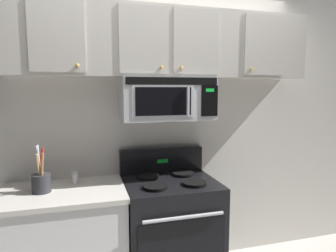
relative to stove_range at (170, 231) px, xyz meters
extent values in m
cube|color=silver|center=(0.00, 0.37, 0.88)|extent=(5.20, 0.10, 2.70)
cube|color=black|center=(0.00, 0.00, -0.02)|extent=(0.76, 0.64, 0.90)
cylinder|color=#B7BABF|center=(0.00, -0.36, 0.27)|extent=(0.61, 0.03, 0.03)
cube|color=black|center=(0.00, 0.28, 0.54)|extent=(0.76, 0.07, 0.22)
cube|color=#19D83F|center=(0.00, 0.24, 0.54)|extent=(0.10, 0.00, 0.04)
cylinder|color=black|center=(-0.16, -0.14, 0.44)|extent=(0.19, 0.19, 0.02)
cylinder|color=black|center=(0.16, -0.14, 0.44)|extent=(0.19, 0.19, 0.02)
cylinder|color=black|center=(-0.16, 0.14, 0.44)|extent=(0.19, 0.19, 0.02)
cylinder|color=black|center=(0.16, 0.14, 0.44)|extent=(0.19, 0.19, 0.02)
cube|color=#B7BABF|center=(0.00, 0.12, 1.11)|extent=(0.76, 0.39, 0.35)
cube|color=black|center=(0.00, -0.08, 1.25)|extent=(0.73, 0.01, 0.06)
cube|color=#B7BABF|center=(-0.07, -0.08, 1.09)|extent=(0.49, 0.01, 0.25)
cube|color=black|center=(-0.08, -0.08, 1.09)|extent=(0.44, 0.01, 0.22)
cube|color=black|center=(0.30, -0.08, 1.09)|extent=(0.14, 0.01, 0.25)
cube|color=#19D83F|center=(0.30, -0.08, 1.18)|extent=(0.07, 0.00, 0.03)
cylinder|color=#B7BABF|center=(0.11, -0.10, 1.09)|extent=(0.02, 0.02, 0.23)
cube|color=#BCB7AD|center=(0.00, 0.15, 1.56)|extent=(2.50, 0.33, 0.55)
cube|color=#BCB7AD|center=(-0.83, -0.02, 1.56)|extent=(0.38, 0.01, 0.51)
sphere|color=tan|center=(-0.70, -0.03, 1.35)|extent=(0.03, 0.03, 0.03)
cube|color=#BCB7AD|center=(-0.21, -0.02, 1.56)|extent=(0.38, 0.01, 0.51)
sphere|color=tan|center=(-0.08, -0.03, 1.35)|extent=(0.03, 0.03, 0.03)
cube|color=#BCB7AD|center=(0.21, -0.02, 1.56)|extent=(0.38, 0.01, 0.51)
sphere|color=tan|center=(0.08, -0.03, 1.35)|extent=(0.03, 0.03, 0.03)
cube|color=#BCB7AD|center=(0.83, -0.02, 1.56)|extent=(0.38, 0.01, 0.51)
sphere|color=tan|center=(0.70, -0.03, 1.35)|extent=(0.03, 0.03, 0.03)
cube|color=silver|center=(-0.84, 0.01, -0.04)|extent=(0.90, 0.62, 0.86)
cube|color=beige|center=(-0.84, 0.01, 0.41)|extent=(0.93, 0.65, 0.03)
cylinder|color=#2D2D33|center=(-0.98, 0.00, 0.50)|extent=(0.13, 0.13, 0.13)
cylinder|color=olive|center=(-0.97, -0.03, 0.62)|extent=(0.04, 0.04, 0.23)
cylinder|color=#BCBCC1|center=(-0.99, 0.02, 0.64)|extent=(0.06, 0.07, 0.28)
cylinder|color=silver|center=(-0.99, -0.01, 0.65)|extent=(0.04, 0.05, 0.28)
cylinder|color=black|center=(-0.99, 0.00, 0.63)|extent=(0.04, 0.03, 0.25)
cylinder|color=red|center=(-0.98, 0.00, 0.63)|extent=(0.06, 0.03, 0.26)
cylinder|color=tan|center=(-1.00, -0.03, 0.62)|extent=(0.02, 0.08, 0.23)
cylinder|color=white|center=(-0.76, 0.16, 0.47)|extent=(0.05, 0.05, 0.08)
cylinder|color=#B7BABF|center=(-0.76, 0.16, 0.52)|extent=(0.05, 0.05, 0.02)
camera|label=1|loc=(-0.67, -2.29, 1.19)|focal=31.96mm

